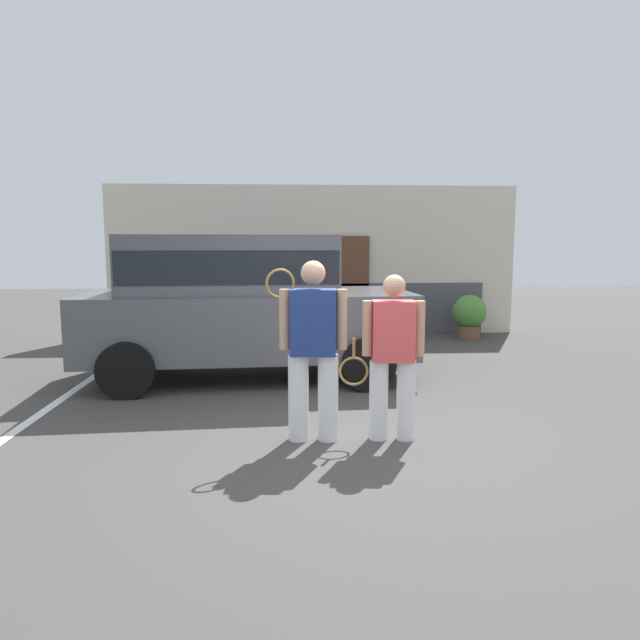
{
  "coord_description": "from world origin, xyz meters",
  "views": [
    {
      "loc": [
        -0.6,
        -5.42,
        1.93
      ],
      "look_at": [
        -0.2,
        1.2,
        1.05
      ],
      "focal_mm": 32.19,
      "sensor_mm": 36.0,
      "label": 1
    }
  ],
  "objects_px": {
    "potted_plant_by_porch": "(469,314)",
    "parked_suv": "(242,299)",
    "tennis_player_man": "(313,348)",
    "tennis_player_woman": "(392,355)"
  },
  "relations": [
    {
      "from": "parked_suv",
      "to": "tennis_player_man",
      "type": "height_order",
      "value": "parked_suv"
    },
    {
      "from": "parked_suv",
      "to": "potted_plant_by_porch",
      "type": "relative_size",
      "value": 5.23
    },
    {
      "from": "potted_plant_by_porch",
      "to": "tennis_player_woman",
      "type": "bearing_deg",
      "value": -114.44
    },
    {
      "from": "parked_suv",
      "to": "tennis_player_man",
      "type": "distance_m",
      "value": 2.89
    },
    {
      "from": "tennis_player_man",
      "to": "potted_plant_by_porch",
      "type": "relative_size",
      "value": 1.97
    },
    {
      "from": "tennis_player_man",
      "to": "potted_plant_by_porch",
      "type": "height_order",
      "value": "tennis_player_man"
    },
    {
      "from": "tennis_player_woman",
      "to": "tennis_player_man",
      "type": "bearing_deg",
      "value": 3.42
    },
    {
      "from": "parked_suv",
      "to": "potted_plant_by_porch",
      "type": "bearing_deg",
      "value": 32.76
    },
    {
      "from": "parked_suv",
      "to": "tennis_player_woman",
      "type": "distance_m",
      "value": 3.24
    },
    {
      "from": "potted_plant_by_porch",
      "to": "parked_suv",
      "type": "bearing_deg",
      "value": -143.8
    }
  ]
}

